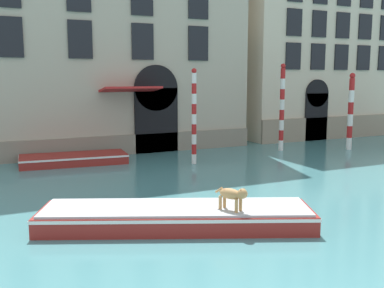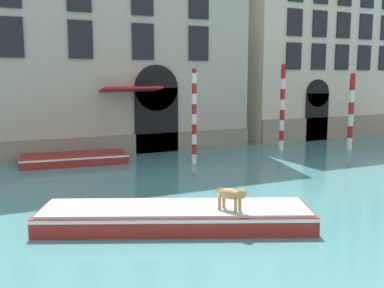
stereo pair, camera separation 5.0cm
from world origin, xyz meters
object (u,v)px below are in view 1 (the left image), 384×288
object	(u,v)px
boat_foreground	(176,216)
mooring_pole_3	(194,116)
boat_moored_near_palazzo	(74,159)
mooring_pole_0	(282,107)
mooring_pole_1	(351,111)
dog_on_deck	(233,195)

from	to	relation	value
boat_foreground	mooring_pole_3	world-z (taller)	mooring_pole_3
boat_foreground	mooring_pole_3	distance (m)	8.55
boat_moored_near_palazzo	mooring_pole_0	bearing A→B (deg)	0.52
boat_foreground	boat_moored_near_palazzo	world-z (taller)	boat_foreground
boat_moored_near_palazzo	mooring_pole_3	size ratio (longest dim) A/B	1.13
mooring_pole_3	mooring_pole_1	bearing A→B (deg)	0.76
mooring_pole_1	mooring_pole_3	distance (m)	9.08
boat_foreground	boat_moored_near_palazzo	distance (m)	9.62
dog_on_deck	mooring_pole_0	world-z (taller)	mooring_pole_0
dog_on_deck	boat_foreground	bearing A→B (deg)	-155.11
boat_foreground	mooring_pole_0	bearing A→B (deg)	65.93
dog_on_deck	mooring_pole_3	world-z (taller)	mooring_pole_3
mooring_pole_3	dog_on_deck	bearing A→B (deg)	-109.18
boat_moored_near_palazzo	mooring_pole_0	distance (m)	10.66
boat_moored_near_palazzo	mooring_pole_0	world-z (taller)	mooring_pole_0
mooring_pole_0	mooring_pole_1	size ratio (longest dim) A/B	1.12
mooring_pole_1	mooring_pole_3	size ratio (longest dim) A/B	0.96
boat_foreground	boat_moored_near_palazzo	xyz separation A→B (m)	(-0.78, 9.59, -0.06)
mooring_pole_1	mooring_pole_3	xyz separation A→B (m)	(-9.08, -0.12, 0.08)
mooring_pole_0	mooring_pole_1	xyz separation A→B (m)	(3.42, -1.27, -0.23)
mooring_pole_0	mooring_pole_1	world-z (taller)	mooring_pole_0
boat_moored_near_palazzo	boat_foreground	bearing A→B (deg)	-80.18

